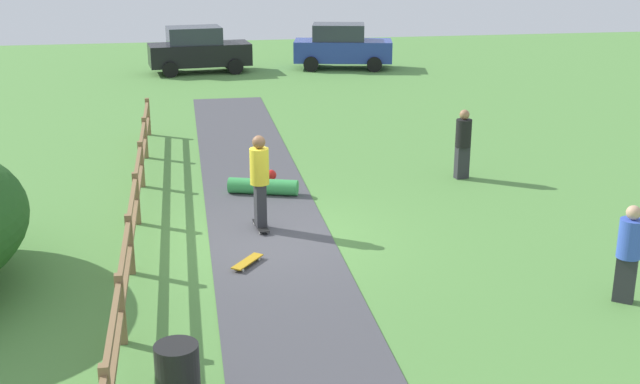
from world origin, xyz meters
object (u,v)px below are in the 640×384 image
at_px(skater_fallen, 264,186).
at_px(parked_car_blue, 342,46).
at_px(skater_riding, 260,177).
at_px(bystander_black, 463,141).
at_px(trash_bin, 178,377).
at_px(parked_car_black, 198,50).
at_px(skateboard_loose, 247,262).
at_px(bystander_blue, 629,250).

relative_size(skater_fallen, parked_car_blue, 0.37).
relative_size(skater_riding, bystander_black, 1.14).
xyz_separation_m(trash_bin, skater_fallen, (1.96, 8.56, -0.25)).
bearing_deg(parked_car_blue, parked_car_black, -179.85).
height_order(trash_bin, parked_car_black, parked_car_black).
distance_m(skateboard_loose, parked_car_black, 21.17).
distance_m(trash_bin, skater_fallen, 8.78).
bearing_deg(parked_car_blue, skater_fallen, -106.94).
xyz_separation_m(skater_fallen, bystander_blue, (5.19, -6.61, 0.70)).
relative_size(skater_riding, parked_car_black, 0.45).
bearing_deg(bystander_black, skater_fallen, -174.99).
xyz_separation_m(skater_riding, bystander_black, (5.18, 2.75, -0.18)).
distance_m(trash_bin, skater_riding, 6.49).
bearing_deg(skater_riding, trash_bin, -104.90).
distance_m(skateboard_loose, bystander_blue, 6.47).
relative_size(skateboard_loose, bystander_black, 0.45).
bearing_deg(trash_bin, bystander_blue, 15.20).
bearing_deg(skater_fallen, trash_bin, -102.91).
relative_size(skater_fallen, bystander_blue, 0.99).
distance_m(skater_riding, parked_car_blue, 20.12).
distance_m(bystander_black, parked_car_blue, 16.61).
relative_size(trash_bin, bystander_black, 0.53).
height_order(bystander_black, parked_car_black, parked_car_black).
bearing_deg(parked_car_black, skater_fallen, -86.70).
relative_size(parked_car_black, parked_car_blue, 0.98).
bearing_deg(skater_riding, parked_car_black, 92.01).
bearing_deg(parked_car_black, skater_riding, -87.99).
distance_m(skater_riding, skater_fallen, 2.51).
height_order(bystander_blue, parked_car_blue, parked_car_blue).
xyz_separation_m(trash_bin, bystander_black, (6.84, 8.98, 0.49)).
distance_m(trash_bin, parked_car_blue, 26.57).
relative_size(trash_bin, parked_car_blue, 0.20).
xyz_separation_m(bystander_black, parked_car_black, (-5.86, 16.59, 0.02)).
height_order(skateboard_loose, parked_car_blue, parked_car_blue).
xyz_separation_m(trash_bin, skateboard_loose, (1.23, 4.42, -0.36)).
bearing_deg(skateboard_loose, bystander_blue, -22.73).
relative_size(skateboard_loose, parked_car_black, 0.18).
xyz_separation_m(bystander_black, parked_car_blue, (0.31, 16.60, 0.02)).
relative_size(skater_riding, bystander_blue, 1.18).
distance_m(trash_bin, bystander_black, 11.30).
relative_size(skater_riding, skateboard_loose, 2.54).
bearing_deg(parked_car_blue, skater_riding, -105.84).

